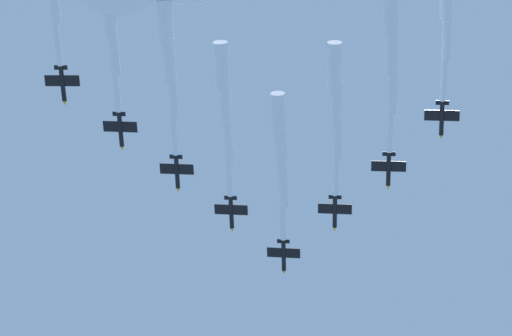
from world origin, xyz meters
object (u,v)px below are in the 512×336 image
(jet_starboard_inner, at_px, (335,104))
(jet_lead, at_px, (280,152))
(jet_port_outer, at_px, (109,17))
(jet_port_inner, at_px, (225,104))
(jet_port_mid, at_px, (169,62))
(jet_starboard_mid, at_px, (391,51))

(jet_starboard_inner, bearing_deg, jet_lead, 0.16)
(jet_lead, height_order, jet_port_outer, jet_port_outer)
(jet_port_inner, xyz_separation_m, jet_port_outer, (4.30, 33.44, -0.99))
(jet_lead, xyz_separation_m, jet_starboard_inner, (-17.63, -0.05, 0.87))
(jet_starboard_inner, relative_size, jet_port_mid, 1.00)
(jet_starboard_mid, bearing_deg, jet_port_outer, 50.08)
(jet_port_mid, bearing_deg, jet_starboard_inner, -121.97)
(jet_lead, relative_size, jet_starboard_mid, 0.96)
(jet_port_inner, relative_size, jet_starboard_mid, 0.97)
(jet_starboard_inner, height_order, jet_port_outer, jet_starboard_inner)
(jet_starboard_inner, xyz_separation_m, jet_port_mid, (21.36, 34.23, 0.21))
(jet_starboard_mid, distance_m, jet_port_outer, 65.01)
(jet_port_mid, distance_m, jet_port_outer, 17.05)
(jet_port_mid, bearing_deg, jet_port_inner, -97.15)
(jet_port_inner, distance_m, jet_port_outer, 33.73)
(jet_lead, height_order, jet_port_mid, jet_port_mid)
(jet_port_inner, bearing_deg, jet_port_outer, 82.67)
(jet_port_inner, relative_size, jet_port_outer, 1.04)
(jet_port_inner, xyz_separation_m, jet_starboard_inner, (-19.29, -17.69, -0.74))
(jet_port_inner, bearing_deg, jet_lead, -95.38)
(jet_starboard_mid, bearing_deg, jet_lead, -1.97)
(jet_port_mid, height_order, jet_starboard_mid, jet_port_mid)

